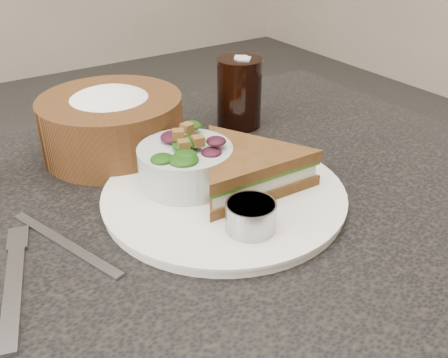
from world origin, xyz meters
name	(u,v)px	position (x,y,z in m)	size (l,w,h in m)	color
dinner_plate	(224,195)	(0.06, -0.01, 0.76)	(0.30, 0.30, 0.01)	white
sandwich	(247,169)	(0.09, -0.01, 0.79)	(0.19, 0.19, 0.05)	brown
salad_bowl	(185,159)	(0.03, 0.04, 0.80)	(0.12, 0.12, 0.07)	#AAB4B0
dressing_ramekin	(251,217)	(0.04, -0.09, 0.78)	(0.06, 0.06, 0.03)	#96989C
orange_wedge	(195,156)	(0.06, 0.07, 0.78)	(0.07, 0.07, 0.03)	#F75814
fork	(13,289)	(-0.20, -0.03, 0.75)	(0.02, 0.17, 0.00)	#A2A2A5
knife	(65,244)	(-0.14, 0.01, 0.75)	(0.01, 0.18, 0.00)	#969BA0
bread_basket	(111,116)	(0.00, 0.20, 0.81)	(0.21, 0.21, 0.12)	brown
cola_glass	(239,89)	(0.21, 0.17, 0.81)	(0.07, 0.07, 0.12)	black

